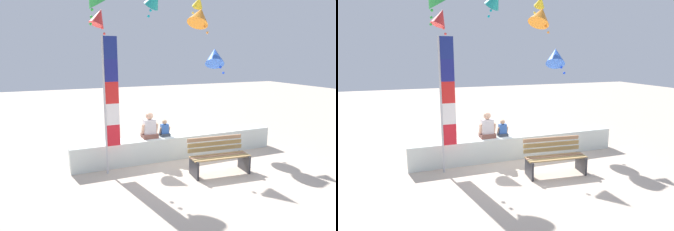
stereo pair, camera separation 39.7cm
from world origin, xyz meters
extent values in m
plane|color=#C4B19D|center=(0.00, 0.00, 0.00)|extent=(40.00, 40.00, 0.00)
cube|color=silver|center=(0.00, 0.98, 0.32)|extent=(6.08, 0.59, 0.65)
cube|color=#A07E4D|center=(0.42, -0.77, 0.45)|extent=(1.51, 0.20, 0.03)
cube|color=#978153|center=(0.43, -0.66, 0.45)|extent=(1.51, 0.20, 0.03)
cube|color=#9F7156|center=(0.44, -0.55, 0.45)|extent=(1.51, 0.20, 0.03)
cube|color=#A57D4F|center=(0.45, -0.43, 0.45)|extent=(1.51, 0.20, 0.03)
cube|color=#9E834F|center=(0.45, -0.33, 0.57)|extent=(1.51, 0.18, 0.10)
cube|color=#A0804A|center=(0.46, -0.31, 0.70)|extent=(1.51, 0.18, 0.10)
cube|color=#A67C5B|center=(0.46, -0.28, 0.83)|extent=(1.51, 0.18, 0.10)
cube|color=#2D2D33|center=(-0.26, -0.54, 0.23)|extent=(0.10, 0.53, 0.45)
cube|color=#2D2D33|center=(1.12, -0.66, 0.23)|extent=(0.10, 0.53, 0.45)
cube|color=brown|center=(-0.86, 1.02, 0.70)|extent=(0.43, 0.35, 0.12)
cube|color=silver|center=(-0.86, 1.02, 0.96)|extent=(0.33, 0.21, 0.41)
cylinder|color=#DFAA88|center=(-1.06, 1.01, 0.92)|extent=(0.07, 0.16, 0.30)
cylinder|color=#DFAA88|center=(-0.66, 1.01, 0.92)|extent=(0.07, 0.16, 0.30)
sphere|color=#DFAA88|center=(-0.86, 1.02, 1.27)|extent=(0.20, 0.20, 0.20)
cube|color=#303845|center=(-0.40, 1.02, 0.68)|extent=(0.28, 0.23, 0.08)
cube|color=#2E58A8|center=(-0.40, 1.02, 0.86)|extent=(0.22, 0.14, 0.27)
cylinder|color=tan|center=(-0.54, 1.01, 0.82)|extent=(0.04, 0.11, 0.20)
cylinder|color=tan|center=(-0.27, 1.01, 0.82)|extent=(0.04, 0.11, 0.20)
sphere|color=tan|center=(-0.40, 1.02, 1.06)|extent=(0.13, 0.13, 0.13)
cylinder|color=#B7B7BC|center=(-2.17, 0.47, 1.68)|extent=(0.05, 0.05, 3.35)
cube|color=red|center=(-1.98, 0.47, 0.97)|extent=(0.32, 0.02, 0.53)
cube|color=white|center=(-1.98, 0.47, 1.50)|extent=(0.32, 0.02, 0.53)
cube|color=red|center=(-1.98, 0.47, 2.03)|extent=(0.32, 0.02, 0.53)
cube|color=navy|center=(-1.98, 0.47, 2.56)|extent=(0.32, 0.02, 0.53)
cube|color=navy|center=(-1.98, 0.47, 3.09)|extent=(0.32, 0.02, 0.53)
cone|color=red|center=(-1.70, 3.51, 4.13)|extent=(0.81, 0.71, 0.70)
sphere|color=#ED3C38|center=(-1.66, 3.42, 3.95)|extent=(0.08, 0.08, 0.08)
sphere|color=#ED3C38|center=(-1.63, 3.33, 3.77)|extent=(0.08, 0.08, 0.08)
sphere|color=#ED3C38|center=(-1.59, 3.23, 3.59)|extent=(0.08, 0.08, 0.08)
sphere|color=#ED3C38|center=(-1.56, 3.14, 3.41)|extent=(0.08, 0.08, 0.08)
sphere|color=green|center=(-2.08, 2.11, 4.33)|extent=(0.08, 0.08, 0.08)
sphere|color=green|center=(-2.10, 2.21, 4.15)|extent=(0.08, 0.08, 0.08)
sphere|color=green|center=(-2.11, 2.31, 3.97)|extent=(0.08, 0.08, 0.08)
sphere|color=green|center=(-2.13, 2.40, 3.79)|extent=(0.08, 0.08, 0.08)
cone|color=orange|center=(1.39, 2.42, 4.18)|extent=(1.14, 1.09, 0.84)
sphere|color=#FF9334|center=(1.45, 2.34, 4.00)|extent=(0.08, 0.08, 0.08)
sphere|color=#FF9334|center=(1.51, 2.25, 3.82)|extent=(0.08, 0.08, 0.08)
sphere|color=#FF9334|center=(1.57, 2.17, 3.64)|extent=(0.08, 0.08, 0.08)
sphere|color=#0D96AB|center=(-0.20, 2.53, 4.45)|extent=(0.08, 0.08, 0.08)
sphere|color=#0D96AB|center=(-0.28, 2.48, 4.27)|extent=(0.08, 0.08, 0.08)
sphere|color=#0D96AB|center=(-0.37, 2.43, 4.09)|extent=(0.08, 0.08, 0.08)
cone|color=yellow|center=(1.61, 2.90, 4.70)|extent=(0.42, 0.55, 0.51)
sphere|color=yellow|center=(1.51, 2.91, 4.52)|extent=(0.08, 0.08, 0.08)
sphere|color=yellow|center=(1.41, 2.92, 4.34)|extent=(0.08, 0.08, 0.08)
sphere|color=yellow|center=(1.31, 2.93, 4.16)|extent=(0.08, 0.08, 0.08)
cone|color=blue|center=(1.71, 1.91, 2.88)|extent=(0.94, 1.03, 0.82)
sphere|color=blue|center=(1.80, 1.86, 2.70)|extent=(0.08, 0.08, 0.08)
sphere|color=blue|center=(1.89, 1.82, 2.52)|extent=(0.08, 0.08, 0.08)
sphere|color=blue|center=(1.98, 1.77, 2.34)|extent=(0.08, 0.08, 0.08)
camera|label=1|loc=(-3.41, -6.51, 2.93)|focal=31.33mm
camera|label=2|loc=(-3.03, -6.65, 2.93)|focal=31.33mm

